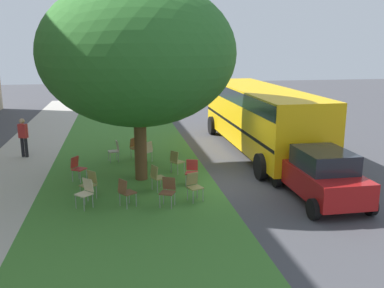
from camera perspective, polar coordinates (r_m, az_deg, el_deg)
name	(u,v)px	position (r m, az deg, el deg)	size (l,w,h in m)	color
ground	(222,184)	(14.96, 4.07, -5.36)	(80.00, 80.00, 0.00)	#424247
grass_verge	(130,189)	(14.54, -8.33, -6.02)	(48.00, 6.00, 0.01)	#3D752D
street_tree	(138,54)	(14.80, -7.29, 11.94)	(6.69, 6.69, 6.93)	brown
chair_0	(126,191)	(12.87, -8.92, -6.22)	(0.57, 0.58, 0.88)	brown
chair_1	(194,185)	(13.24, 0.27, -5.48)	(0.54, 0.54, 0.88)	olive
chair_2	(135,146)	(18.24, -7.65, -0.31)	(0.58, 0.59, 0.88)	brown
chair_3	(77,167)	(15.65, -15.18, -2.97)	(0.57, 0.58, 0.88)	#B7332D
chair_4	(157,176)	(14.14, -4.72, -4.29)	(0.55, 0.56, 0.88)	olive
chair_5	(90,182)	(13.82, -13.60, -5.05)	(0.59, 0.59, 0.88)	olive
chair_6	(115,149)	(17.84, -10.31, -0.72)	(0.49, 0.49, 0.88)	#ADA393
chair_7	(176,160)	(15.94, -2.13, -2.20)	(0.58, 0.58, 0.88)	olive
chair_8	(86,191)	(13.07, -14.13, -6.16)	(0.59, 0.59, 0.88)	beige
chair_9	(192,170)	(14.70, -0.03, -3.55)	(0.52, 0.51, 0.88)	#B7332D
chair_10	(168,190)	(12.82, -3.26, -6.14)	(0.56, 0.55, 0.88)	brown
chair_11	(147,150)	(17.54, -6.06, -0.82)	(0.59, 0.59, 0.88)	#ADA393
parked_car	(321,175)	(13.75, 16.96, -3.96)	(3.70, 1.92, 1.65)	maroon
school_bus	(259,113)	(19.29, 9.04, 4.15)	(10.40, 2.80, 2.88)	yellow
pedestrian_0	(23,136)	(19.56, -21.74, 1.00)	(0.32, 0.41, 1.69)	black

